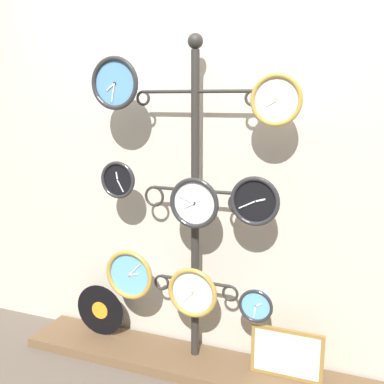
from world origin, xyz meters
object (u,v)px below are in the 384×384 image
at_px(clock_bottom_center, 193,292).
at_px(clock_top_right, 276,100).
at_px(clock_middle_right, 255,201).
at_px(picture_frame, 287,354).
at_px(clock_bottom_left, 130,275).
at_px(clock_top_left, 115,83).
at_px(vinyl_record, 100,310).
at_px(display_stand, 195,243).
at_px(clock_bottom_right, 256,306).
at_px(clock_middle_left, 118,180).
at_px(clock_middle_center, 194,203).

bearing_deg(clock_bottom_center, clock_top_right, 1.55).
bearing_deg(clock_middle_right, picture_frame, 14.99).
relative_size(clock_top_right, picture_frame, 0.65).
bearing_deg(picture_frame, clock_bottom_left, -175.76).
xyz_separation_m(clock_top_left, vinyl_record, (-0.24, 0.11, -1.47)).
height_order(display_stand, clock_top_right, display_stand).
xyz_separation_m(clock_bottom_center, vinyl_record, (-0.70, 0.08, -0.28)).
distance_m(clock_top_left, clock_bottom_right, 1.48).
distance_m(clock_middle_right, clock_bottom_center, 0.68).
bearing_deg(clock_top_right, clock_bottom_left, -177.96).
xyz_separation_m(clock_middle_left, clock_bottom_right, (0.85, 0.00, -0.66)).
distance_m(clock_middle_right, clock_bottom_right, 0.60).
xyz_separation_m(clock_bottom_right, picture_frame, (0.17, 0.05, -0.29)).
distance_m(clock_bottom_right, picture_frame, 0.34).
relative_size(clock_top_left, clock_bottom_right, 1.53).
bearing_deg(clock_bottom_left, picture_frame, 4.24).
relative_size(clock_top_left, clock_top_right, 1.12).
distance_m(display_stand, vinyl_record, 0.87).
bearing_deg(clock_bottom_right, clock_bottom_left, -178.35).
xyz_separation_m(clock_middle_right, picture_frame, (0.20, 0.05, -0.88)).
height_order(clock_middle_center, clock_bottom_center, clock_middle_center).
bearing_deg(picture_frame, clock_middle_center, -173.22).
bearing_deg(clock_bottom_left, clock_middle_left, 165.11).
distance_m(clock_top_right, vinyl_record, 1.80).
xyz_separation_m(clock_middle_center, clock_bottom_center, (-0.01, 0.01, -0.54)).
height_order(clock_bottom_center, clock_bottom_right, clock_bottom_center).
height_order(clock_top_right, clock_bottom_right, clock_top_right).
xyz_separation_m(clock_middle_left, clock_bottom_left, (0.07, -0.02, -0.58)).
relative_size(clock_bottom_right, vinyl_record, 0.56).
height_order(clock_top_left, clock_bottom_center, clock_top_left).
bearing_deg(display_stand, clock_middle_center, -71.17).
bearing_deg(clock_bottom_center, vinyl_record, 173.12).
height_order(clock_top_left, clock_bottom_right, clock_top_left).
xyz_separation_m(clock_middle_left, picture_frame, (1.03, 0.05, -0.94)).
height_order(display_stand, clock_bottom_left, display_stand).
bearing_deg(clock_middle_center, clock_middle_right, 1.91).
xyz_separation_m(clock_bottom_left, picture_frame, (0.96, 0.07, -0.36)).
distance_m(clock_bottom_center, clock_bottom_right, 0.38).
relative_size(clock_top_right, clock_bottom_right, 1.36).
bearing_deg(vinyl_record, clock_middle_right, -4.56).
distance_m(clock_top_left, clock_middle_center, 0.81).
distance_m(clock_bottom_center, vinyl_record, 0.76).
bearing_deg(clock_middle_right, clock_middle_left, -179.97).
bearing_deg(clock_bottom_right, clock_bottom_center, -179.35).
height_order(clock_bottom_left, clock_bottom_right, clock_bottom_left).
bearing_deg(clock_bottom_left, clock_bottom_right, 1.65).
relative_size(clock_top_right, clock_middle_right, 0.99).
bearing_deg(vinyl_record, clock_bottom_center, -6.88).
xyz_separation_m(display_stand, clock_top_right, (0.47, -0.08, 0.83)).
height_order(clock_top_left, clock_middle_right, clock_top_left).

